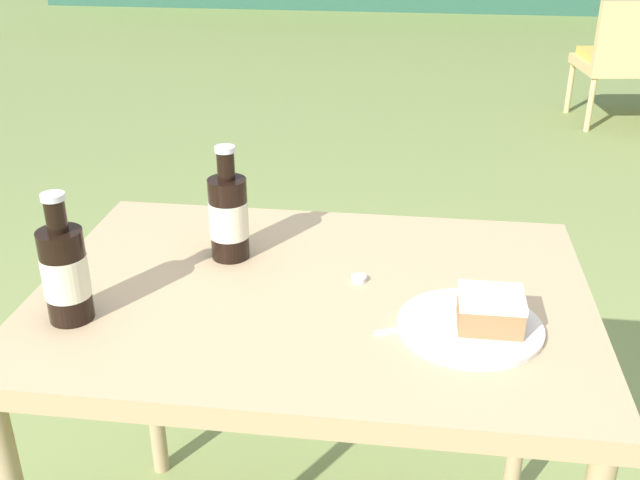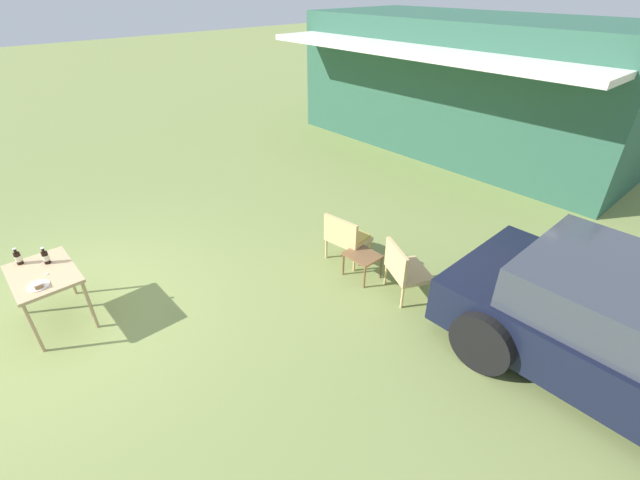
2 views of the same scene
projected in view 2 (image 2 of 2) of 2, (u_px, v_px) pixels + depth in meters
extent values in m
plane|color=olive|center=(62.00, 320.00, 5.50)|extent=(60.00, 60.00, 0.00)
cube|color=#2D5B47|center=(469.00, 84.00, 10.55)|extent=(8.05, 3.65, 3.02)
cube|color=silver|center=(413.00, 51.00, 8.67)|extent=(7.65, 1.20, 0.12)
cylinder|color=black|center=(556.00, 272.00, 5.78)|extent=(0.72, 0.21, 0.72)
cylinder|color=black|center=(482.00, 342.00, 4.67)|extent=(0.72, 0.21, 0.72)
cylinder|color=tan|center=(370.00, 250.00, 6.60)|extent=(0.04, 0.04, 0.33)
cylinder|color=tan|center=(342.00, 238.00, 6.90)|extent=(0.04, 0.04, 0.33)
cylinder|color=tan|center=(354.00, 261.00, 6.33)|extent=(0.04, 0.04, 0.33)
cylinder|color=tan|center=(326.00, 249.00, 6.63)|extent=(0.04, 0.04, 0.33)
cube|color=tan|center=(349.00, 238.00, 6.51)|extent=(0.65, 0.54, 0.06)
cube|color=tan|center=(340.00, 231.00, 6.26)|extent=(0.60, 0.13, 0.39)
cube|color=gold|center=(349.00, 235.00, 6.48)|extent=(0.58, 0.47, 0.05)
cylinder|color=tan|center=(430.00, 292.00, 5.71)|extent=(0.04, 0.04, 0.33)
cylinder|color=tan|center=(412.00, 270.00, 6.15)|extent=(0.04, 0.04, 0.33)
cylinder|color=tan|center=(402.00, 298.00, 5.62)|extent=(0.04, 0.04, 0.33)
cylinder|color=tan|center=(386.00, 274.00, 6.06)|extent=(0.04, 0.04, 0.33)
cube|color=tan|center=(409.00, 271.00, 5.78)|extent=(0.74, 0.68, 0.06)
cube|color=tan|center=(396.00, 260.00, 5.62)|extent=(0.56, 0.30, 0.39)
cube|color=brown|center=(363.00, 255.00, 6.11)|extent=(0.47, 0.39, 0.03)
cylinder|color=brown|center=(343.00, 264.00, 6.25)|extent=(0.03, 0.03, 0.35)
cylinder|color=brown|center=(365.00, 277.00, 5.98)|extent=(0.03, 0.03, 0.35)
cylinder|color=brown|center=(360.00, 256.00, 6.44)|extent=(0.03, 0.03, 0.35)
cylinder|color=brown|center=(381.00, 268.00, 6.17)|extent=(0.03, 0.03, 0.35)
cube|color=tan|center=(42.00, 274.00, 5.12)|extent=(0.98, 0.69, 0.04)
cylinder|color=tan|center=(17.00, 292.00, 5.42)|extent=(0.04, 0.04, 0.71)
cylinder|color=tan|center=(34.00, 329.00, 4.85)|extent=(0.04, 0.04, 0.71)
cylinder|color=tan|center=(69.00, 273.00, 5.77)|extent=(0.04, 0.04, 0.71)
cylinder|color=tan|center=(90.00, 305.00, 5.20)|extent=(0.04, 0.04, 0.71)
cylinder|color=silver|center=(38.00, 286.00, 4.88)|extent=(0.24, 0.24, 0.01)
cube|color=#9E6B42|center=(38.00, 285.00, 4.84)|extent=(0.10, 0.09, 0.04)
cube|color=silver|center=(37.00, 283.00, 4.83)|extent=(0.10, 0.09, 0.01)
cylinder|color=black|center=(46.00, 258.00, 5.24)|extent=(0.07, 0.07, 0.16)
cylinder|color=black|center=(43.00, 250.00, 5.18)|extent=(0.03, 0.03, 0.05)
cylinder|color=silver|center=(42.00, 248.00, 5.16)|extent=(0.04, 0.04, 0.01)
cylinder|color=beige|center=(46.00, 258.00, 5.24)|extent=(0.07, 0.07, 0.07)
cylinder|color=black|center=(18.00, 258.00, 5.22)|extent=(0.07, 0.07, 0.16)
cylinder|color=black|center=(15.00, 251.00, 5.17)|extent=(0.03, 0.03, 0.05)
cylinder|color=silver|center=(14.00, 249.00, 5.15)|extent=(0.04, 0.04, 0.01)
cylinder|color=beige|center=(18.00, 258.00, 5.22)|extent=(0.07, 0.07, 0.07)
cube|color=silver|center=(36.00, 283.00, 4.92)|extent=(0.16, 0.08, 0.01)
cylinder|color=silver|center=(47.00, 274.00, 5.08)|extent=(0.03, 0.03, 0.01)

